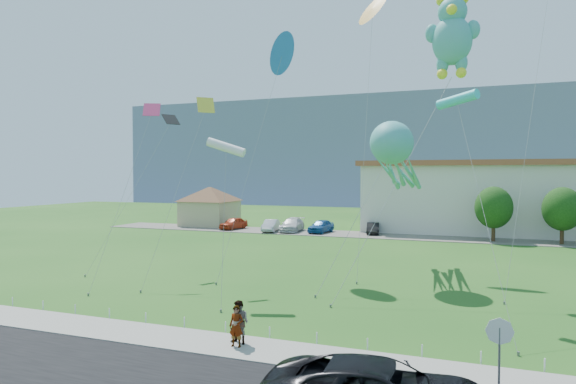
{
  "coord_description": "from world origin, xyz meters",
  "views": [
    {
      "loc": [
        9.0,
        -20.2,
        6.67
      ],
      "look_at": [
        -1.75,
        8.0,
        5.62
      ],
      "focal_mm": 32.0,
      "sensor_mm": 36.0,
      "label": 1
    }
  ],
  "objects": [
    {
      "name": "octopus_kite",
      "position": [
        3.62,
        13.36,
        7.94
      ],
      "size": [
        4.41,
        12.72,
        9.99
      ],
      "color": "#44AAA1",
      "rests_on": "ground"
    },
    {
      "name": "pedestrian_right",
      "position": [
        0.24,
        -2.51,
        0.94
      ],
      "size": [
        0.91,
        0.76,
        1.67
      ],
      "primitive_type": "imported",
      "rotation": [
        0.0,
        0.0,
        -0.17
      ],
      "color": "gray",
      "rests_on": "sidewalk"
    },
    {
      "name": "small_kite_cyan",
      "position": [
        7.78,
        6.42,
        10.25
      ],
      "size": [
        2.82,
        7.49,
        10.78
      ],
      "color": "#2DC7CD",
      "rests_on": "ground"
    },
    {
      "name": "small_kite_orange",
      "position": [
        0.84,
        19.49,
        18.96
      ],
      "size": [
        2.04,
        10.37,
        20.18
      ],
      "color": "orange",
      "rests_on": "ground"
    },
    {
      "name": "parking_strip",
      "position": [
        0.0,
        35.0,
        0.03
      ],
      "size": [
        70.0,
        6.0,
        0.06
      ],
      "primitive_type": "cube",
      "color": "#59544C",
      "rests_on": "ground"
    },
    {
      "name": "parked_car_white",
      "position": [
        -11.59,
        35.1,
        0.8
      ],
      "size": [
        2.54,
        5.3,
        1.49
      ],
      "primitive_type": "imported",
      "rotation": [
        0.0,
        0.0,
        0.09
      ],
      "color": "silver",
      "rests_on": "parking_strip"
    },
    {
      "name": "small_kite_yellow",
      "position": [
        -7.82,
        8.16,
        9.85
      ],
      "size": [
        1.94,
        5.89,
        11.53
      ],
      "color": "yellow",
      "rests_on": "ground"
    },
    {
      "name": "parked_car_red",
      "position": [
        -19.02,
        34.89,
        0.76
      ],
      "size": [
        2.34,
        4.36,
        1.41
      ],
      "primitive_type": "imported",
      "rotation": [
        0.0,
        0.0,
        -0.17
      ],
      "color": "#B13315",
      "rests_on": "parking_strip"
    },
    {
      "name": "teddy_bear_kite",
      "position": [
        7.15,
        12.31,
        15.06
      ],
      "size": [
        6.84,
        9.08,
        17.44
      ],
      "color": "#44AAA1",
      "rests_on": "ground"
    },
    {
      "name": "hill_ridge",
      "position": [
        0.0,
        120.0,
        12.5
      ],
      "size": [
        160.0,
        50.0,
        25.0
      ],
      "primitive_type": "cube",
      "color": "slate",
      "rests_on": "ground"
    },
    {
      "name": "stop_sign",
      "position": [
        9.5,
        -4.21,
        1.87
      ],
      "size": [
        0.8,
        0.07,
        2.5
      ],
      "color": "slate",
      "rests_on": "ground"
    },
    {
      "name": "small_kite_white",
      "position": [
        -4.37,
        5.22,
        8.1
      ],
      "size": [
        1.93,
        4.89,
        8.6
      ],
      "color": "white",
      "rests_on": "ground"
    },
    {
      "name": "tree_near",
      "position": [
        10.0,
        34.0,
        3.39
      ],
      "size": [
        3.6,
        3.6,
        5.47
      ],
      "color": "#3F2B19",
      "rests_on": "ground"
    },
    {
      "name": "small_kite_pink",
      "position": [
        -11.68,
        7.89,
        9.71
      ],
      "size": [
        1.3,
        7.45,
        11.41
      ],
      "color": "#CF2E64",
      "rests_on": "ground"
    },
    {
      "name": "small_kite_blue",
      "position": [
        -4.52,
        13.79,
        14.88
      ],
      "size": [
        2.42,
        7.79,
        15.91
      ],
      "color": "blue",
      "rests_on": "ground"
    },
    {
      "name": "tree_mid",
      "position": [
        16.0,
        34.0,
        3.39
      ],
      "size": [
        3.6,
        3.6,
        5.47
      ],
      "color": "#3F2B19",
      "rests_on": "ground"
    },
    {
      "name": "parked_car_black",
      "position": [
        -2.33,
        35.92,
        0.68
      ],
      "size": [
        1.97,
        3.96,
        1.25
      ],
      "primitive_type": "imported",
      "rotation": [
        0.0,
        0.0,
        0.18
      ],
      "color": "black",
      "rests_on": "parking_strip"
    },
    {
      "name": "pedestrian_left",
      "position": [
        0.28,
        -2.85,
        0.88
      ],
      "size": [
        0.59,
        0.4,
        1.57
      ],
      "primitive_type": "imported",
      "rotation": [
        0.0,
        0.0,
        0.04
      ],
      "color": "gray",
      "rests_on": "sidewalk"
    },
    {
      "name": "parked_car_blue",
      "position": [
        -8.07,
        35.07,
        0.79
      ],
      "size": [
        2.3,
        4.5,
        1.47
      ],
      "primitive_type": "imported",
      "rotation": [
        0.0,
        0.0,
        -0.14
      ],
      "color": "#1A4E90",
      "rests_on": "parking_strip"
    },
    {
      "name": "sidewalk",
      "position": [
        0.0,
        -2.75,
        0.05
      ],
      "size": [
        80.0,
        2.5,
        0.1
      ],
      "primitive_type": "cube",
      "color": "gray",
      "rests_on": "ground"
    },
    {
      "name": "small_kite_black",
      "position": [
        -12.35,
        10.7,
        9.4
      ],
      "size": [
        3.76,
        6.03,
        11.02
      ],
      "color": "black",
      "rests_on": "ground"
    },
    {
      "name": "pavilion",
      "position": [
        -24.0,
        38.0,
        3.02
      ],
      "size": [
        9.2,
        9.2,
        5.0
      ],
      "color": "tan",
      "rests_on": "ground"
    },
    {
      "name": "parked_car_silver",
      "position": [
        -13.82,
        34.13,
        0.74
      ],
      "size": [
        2.14,
        4.3,
        1.36
      ],
      "primitive_type": "imported",
      "rotation": [
        0.0,
        0.0,
        0.18
      ],
      "color": "silver",
      "rests_on": "parking_strip"
    },
    {
      "name": "ground",
      "position": [
        0.0,
        0.0,
        0.0
      ],
      "size": [
        160.0,
        160.0,
        0.0
      ],
      "primitive_type": "plane",
      "color": "#1D4E16",
      "rests_on": "ground"
    },
    {
      "name": "rope_fence",
      "position": [
        0.0,
        -1.3,
        0.25
      ],
      "size": [
        26.05,
        0.05,
        0.5
      ],
      "color": "white",
      "rests_on": "ground"
    }
  ]
}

